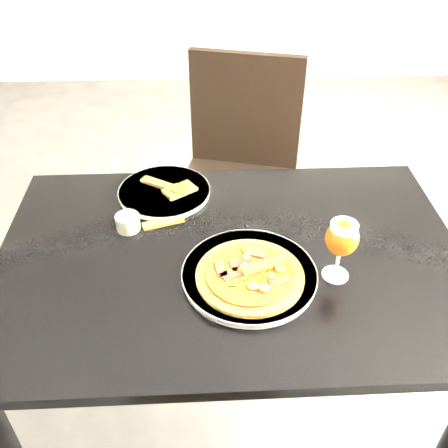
{
  "coord_description": "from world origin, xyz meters",
  "views": [
    {
      "loc": [
        -0.15,
        -0.95,
        1.61
      ],
      "look_at": [
        -0.11,
        0.03,
        0.83
      ],
      "focal_mm": 40.0,
      "sensor_mm": 36.0,
      "label": 1
    }
  ],
  "objects_px": {
    "dining_table": "(230,279)",
    "beer_glass": "(342,239)",
    "chair_far": "(238,176)",
    "pizza": "(250,275)"
  },
  "relations": [
    {
      "from": "dining_table",
      "to": "pizza",
      "type": "height_order",
      "value": "pizza"
    },
    {
      "from": "dining_table",
      "to": "pizza",
      "type": "xyz_separation_m",
      "value": [
        0.04,
        -0.1,
        0.12
      ]
    },
    {
      "from": "chair_far",
      "to": "beer_glass",
      "type": "bearing_deg",
      "value": -62.44
    },
    {
      "from": "dining_table",
      "to": "beer_glass",
      "type": "height_order",
      "value": "beer_glass"
    },
    {
      "from": "dining_table",
      "to": "pizza",
      "type": "bearing_deg",
      "value": -68.84
    },
    {
      "from": "dining_table",
      "to": "beer_glass",
      "type": "relative_size",
      "value": 7.36
    },
    {
      "from": "pizza",
      "to": "beer_glass",
      "type": "bearing_deg",
      "value": 4.42
    },
    {
      "from": "dining_table",
      "to": "beer_glass",
      "type": "xyz_separation_m",
      "value": [
        0.25,
        -0.09,
        0.21
      ]
    },
    {
      "from": "dining_table",
      "to": "chair_far",
      "type": "distance_m",
      "value": 0.7
    },
    {
      "from": "dining_table",
      "to": "pizza",
      "type": "relative_size",
      "value": 4.68
    }
  ]
}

